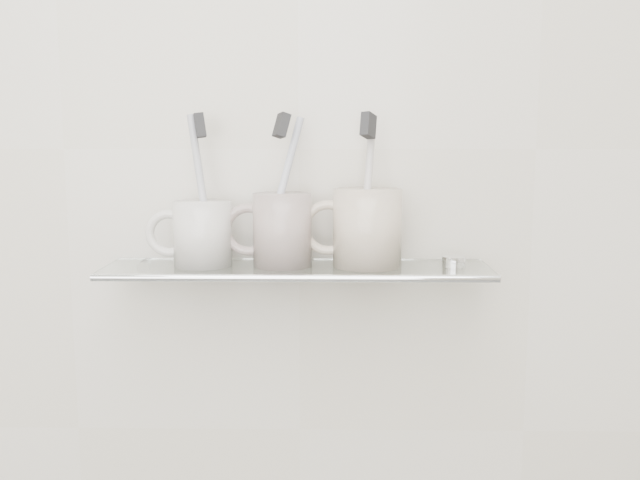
{
  "coord_description": "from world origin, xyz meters",
  "views": [
    {
      "loc": [
        0.05,
        0.13,
        1.27
      ],
      "look_at": [
        0.03,
        1.04,
        1.13
      ],
      "focal_mm": 40.0,
      "sensor_mm": 36.0,
      "label": 1
    }
  ],
  "objects_px": {
    "mug_left": "(203,233)",
    "mug_center": "(282,230)",
    "shelf_glass": "(297,269)",
    "mug_right": "(367,228)"
  },
  "relations": [
    {
      "from": "mug_center",
      "to": "mug_right",
      "type": "xyz_separation_m",
      "value": [
        0.11,
        0.0,
        0.0
      ]
    },
    {
      "from": "shelf_glass",
      "to": "mug_left",
      "type": "xyz_separation_m",
      "value": [
        -0.12,
        0.0,
        0.05
      ]
    },
    {
      "from": "mug_left",
      "to": "mug_center",
      "type": "xyz_separation_m",
      "value": [
        0.1,
        0.0,
        0.0
      ]
    },
    {
      "from": "shelf_glass",
      "to": "mug_right",
      "type": "distance_m",
      "value": 0.11
    },
    {
      "from": "shelf_glass",
      "to": "mug_center",
      "type": "bearing_deg",
      "value": 165.09
    },
    {
      "from": "mug_center",
      "to": "mug_right",
      "type": "relative_size",
      "value": 0.94
    },
    {
      "from": "shelf_glass",
      "to": "mug_right",
      "type": "height_order",
      "value": "mug_right"
    },
    {
      "from": "shelf_glass",
      "to": "mug_center",
      "type": "xyz_separation_m",
      "value": [
        -0.02,
        0.0,
        0.05
      ]
    },
    {
      "from": "shelf_glass",
      "to": "mug_left",
      "type": "height_order",
      "value": "mug_left"
    },
    {
      "from": "shelf_glass",
      "to": "mug_left",
      "type": "relative_size",
      "value": 5.91
    }
  ]
}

